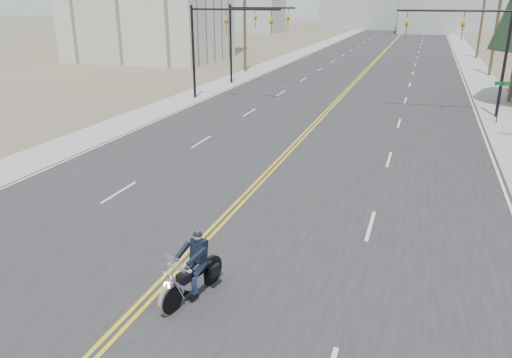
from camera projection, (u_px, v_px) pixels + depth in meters
The scene contains 13 objects.
road at pixel (381, 55), 70.40m from camera, with size 20.00×200.00×0.01m, color #303033.
sidewalk_left at pixel (301, 53), 73.84m from camera, with size 3.00×200.00×0.01m, color #A5A5A0.
sidewalk_right at pixel (468, 58), 66.96m from camera, with size 3.00×200.00×0.01m, color #A5A5A0.
traffic_mast_left at pixel (217, 34), 37.51m from camera, with size 7.10×0.26×7.00m.
traffic_mast_right at pixel (474, 40), 32.14m from camera, with size 7.10×0.26×7.00m.
traffic_mast_far at pixel (248, 29), 44.77m from camera, with size 6.10×0.26×7.00m.
street_sign at pixel (501, 95), 30.87m from camera, with size 0.90×0.06×2.62m.
utility_pole_d at pixel (498, 15), 49.47m from camera, with size 2.20×0.30×11.50m.
utility_pole_e at pixel (483, 13), 64.72m from camera, with size 2.20×0.30×11.00m.
utility_pole_left at pixel (245, 19), 52.66m from camera, with size 2.20×0.30×10.50m.
haze_bldg_b at pixel (441, 2), 114.71m from camera, with size 18.00×14.00×14.00m, color #ADB2B7.
haze_bldg_e at pixel (507, 5), 132.26m from camera, with size 14.00×14.00×12.00m, color #B7BCC6.
motorcyclist at pixel (191, 267), 12.77m from camera, with size 0.97×2.27×1.77m, color black, non-canonical shape.
Camera 1 is at (6.22, -4.04, 7.34)m, focal length 35.00 mm.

